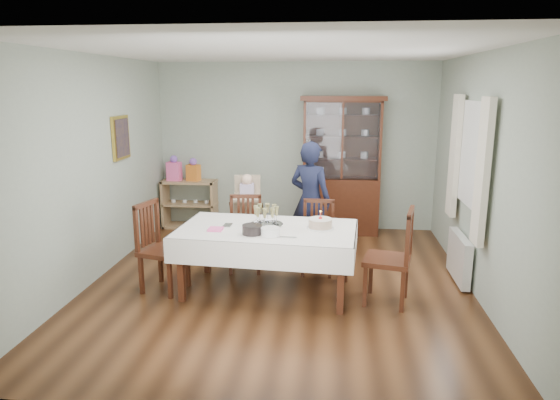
# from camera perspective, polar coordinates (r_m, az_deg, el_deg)

# --- Properties ---
(floor) EXTENTS (5.00, 5.00, 0.00)m
(floor) POSITION_cam_1_polar(r_m,az_deg,el_deg) (6.12, -0.08, -9.46)
(floor) COLOR #593319
(floor) RESTS_ON ground
(room_shell) EXTENTS (5.00, 5.00, 5.00)m
(room_shell) POSITION_cam_1_polar(r_m,az_deg,el_deg) (6.21, 0.44, 7.16)
(room_shell) COLOR #9EAA99
(room_shell) RESTS_ON floor
(dining_table) EXTENTS (2.08, 1.29, 0.76)m
(dining_table) POSITION_cam_1_polar(r_m,az_deg,el_deg) (5.76, -1.48, -6.80)
(dining_table) COLOR #441E11
(dining_table) RESTS_ON floor
(china_cabinet) EXTENTS (1.30, 0.48, 2.18)m
(china_cabinet) POSITION_cam_1_polar(r_m,az_deg,el_deg) (7.97, 7.05, 4.14)
(china_cabinet) COLOR #441E11
(china_cabinet) RESTS_ON floor
(sideboard) EXTENTS (0.90, 0.38, 0.80)m
(sideboard) POSITION_cam_1_polar(r_m,az_deg,el_deg) (8.47, -10.26, -0.44)
(sideboard) COLOR tan
(sideboard) RESTS_ON floor
(picture_frame) EXTENTS (0.04, 0.48, 0.58)m
(picture_frame) POSITION_cam_1_polar(r_m,az_deg,el_deg) (7.05, -17.74, 6.80)
(picture_frame) COLOR gold
(picture_frame) RESTS_ON room_shell
(window) EXTENTS (0.04, 1.02, 1.22)m
(window) POSITION_cam_1_polar(r_m,az_deg,el_deg) (6.19, 21.22, 4.82)
(window) COLOR white
(window) RESTS_ON room_shell
(curtain_left) EXTENTS (0.07, 0.30, 1.55)m
(curtain_left) POSITION_cam_1_polar(r_m,az_deg,el_deg) (5.59, 22.14, 2.92)
(curtain_left) COLOR silver
(curtain_left) RESTS_ON room_shell
(curtain_right) EXTENTS (0.07, 0.30, 1.55)m
(curtain_right) POSITION_cam_1_polar(r_m,az_deg,el_deg) (6.78, 19.33, 4.76)
(curtain_right) COLOR silver
(curtain_right) RESTS_ON room_shell
(radiator) EXTENTS (0.10, 0.80, 0.55)m
(radiator) POSITION_cam_1_polar(r_m,az_deg,el_deg) (6.45, 19.79, -6.20)
(radiator) COLOR white
(radiator) RESTS_ON floor
(chair_far_left) EXTENTS (0.47, 0.47, 0.95)m
(chair_far_left) POSITION_cam_1_polar(r_m,az_deg,el_deg) (6.46, -3.97, -5.55)
(chair_far_left) COLOR #441E11
(chair_far_left) RESTS_ON floor
(chair_far_right) EXTENTS (0.42, 0.42, 0.92)m
(chair_far_right) POSITION_cam_1_polar(r_m,az_deg,el_deg) (6.38, 4.29, -5.90)
(chair_far_right) COLOR #441E11
(chair_far_right) RESTS_ON floor
(chair_end_left) EXTENTS (0.57, 0.57, 1.04)m
(chair_end_left) POSITION_cam_1_polar(r_m,az_deg,el_deg) (5.98, -13.21, -7.20)
(chair_end_left) COLOR #441E11
(chair_end_left) RESTS_ON floor
(chair_end_right) EXTENTS (0.57, 0.57, 1.06)m
(chair_end_right) POSITION_cam_1_polar(r_m,az_deg,el_deg) (5.62, 12.29, -8.39)
(chair_end_right) COLOR #441E11
(chair_end_right) RESTS_ON floor
(woman) EXTENTS (0.70, 0.59, 1.62)m
(woman) POSITION_cam_1_polar(r_m,az_deg,el_deg) (6.77, 3.49, -0.07)
(woman) COLOR black
(woman) RESTS_ON floor
(high_chair) EXTENTS (0.55, 0.55, 1.12)m
(high_chair) POSITION_cam_1_polar(r_m,az_deg,el_deg) (7.15, -3.72, -2.44)
(high_chair) COLOR black
(high_chair) RESTS_ON floor
(champagne_tray) EXTENTS (0.39, 0.39, 0.24)m
(champagne_tray) POSITION_cam_1_polar(r_m,az_deg,el_deg) (5.72, -1.59, -2.23)
(champagne_tray) COLOR silver
(champagne_tray) RESTS_ON dining_table
(birthday_cake) EXTENTS (0.31, 0.31, 0.21)m
(birthday_cake) POSITION_cam_1_polar(r_m,az_deg,el_deg) (5.62, 4.63, -2.73)
(birthday_cake) COLOR white
(birthday_cake) RESTS_ON dining_table
(plate_stack_dark) EXTENTS (0.26, 0.26, 0.10)m
(plate_stack_dark) POSITION_cam_1_polar(r_m,az_deg,el_deg) (5.41, -3.21, -3.39)
(plate_stack_dark) COLOR black
(plate_stack_dark) RESTS_ON dining_table
(plate_stack_white) EXTENTS (0.26, 0.26, 0.09)m
(plate_stack_white) POSITION_cam_1_polar(r_m,az_deg,el_deg) (5.36, -1.12, -3.63)
(plate_stack_white) COLOR white
(plate_stack_white) RESTS_ON dining_table
(napkin_stack) EXTENTS (0.16, 0.16, 0.02)m
(napkin_stack) POSITION_cam_1_polar(r_m,az_deg,el_deg) (5.60, -7.38, -3.33)
(napkin_stack) COLOR pink
(napkin_stack) RESTS_ON dining_table
(cutlery) EXTENTS (0.12, 0.17, 0.01)m
(cutlery) POSITION_cam_1_polar(r_m,az_deg,el_deg) (5.78, -6.37, -2.85)
(cutlery) COLOR silver
(cutlery) RESTS_ON dining_table
(cake_knife) EXTENTS (0.28, 0.04, 0.01)m
(cake_knife) POSITION_cam_1_polar(r_m,az_deg,el_deg) (5.30, 0.42, -4.25)
(cake_knife) COLOR silver
(cake_knife) RESTS_ON dining_table
(gift_bag_pink) EXTENTS (0.24, 0.16, 0.42)m
(gift_bag_pink) POSITION_cam_1_polar(r_m,az_deg,el_deg) (8.40, -12.01, 3.45)
(gift_bag_pink) COLOR pink
(gift_bag_pink) RESTS_ON sideboard
(gift_bag_orange) EXTENTS (0.24, 0.19, 0.38)m
(gift_bag_orange) POSITION_cam_1_polar(r_m,az_deg,el_deg) (8.31, -9.87, 3.33)
(gift_bag_orange) COLOR orange
(gift_bag_orange) RESTS_ON sideboard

